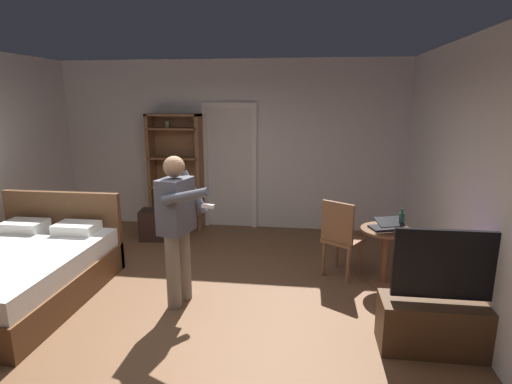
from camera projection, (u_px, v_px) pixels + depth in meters
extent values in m
plane|color=brown|center=(173.00, 320.00, 4.12)|extent=(6.94, 6.94, 0.00)
cube|color=silver|center=(231.00, 145.00, 6.90)|extent=(6.05, 0.12, 2.82)
cube|color=silver|center=(502.00, 194.00, 3.42)|extent=(0.12, 6.55, 2.82)
cube|color=white|center=(206.00, 168.00, 6.97)|extent=(0.08, 0.08, 2.05)
cube|color=white|center=(254.00, 169.00, 6.86)|extent=(0.08, 0.08, 2.05)
cube|color=white|center=(229.00, 105.00, 6.67)|extent=(0.93, 0.08, 0.08)
cube|color=brown|center=(14.00, 287.00, 4.46)|extent=(1.59, 2.08, 0.35)
cube|color=white|center=(10.00, 263.00, 4.39)|extent=(1.53, 2.02, 0.22)
cube|color=brown|center=(64.00, 229.00, 5.35)|extent=(1.59, 0.08, 1.02)
cube|color=white|center=(25.00, 226.00, 5.11)|extent=(0.50, 0.34, 0.12)
cube|color=white|center=(77.00, 228.00, 5.02)|extent=(0.50, 0.34, 0.12)
cube|color=brown|center=(152.00, 171.00, 6.92)|extent=(0.06, 0.32, 1.95)
cube|color=brown|center=(200.00, 173.00, 6.81)|extent=(0.06, 0.32, 1.95)
cube|color=brown|center=(173.00, 115.00, 6.64)|extent=(0.90, 0.32, 0.04)
cube|color=brown|center=(179.00, 170.00, 7.01)|extent=(0.90, 0.02, 1.95)
cube|color=brown|center=(178.00, 213.00, 7.03)|extent=(0.84, 0.32, 0.03)
cube|color=brown|center=(177.00, 186.00, 6.92)|extent=(0.84, 0.32, 0.03)
cube|color=brown|center=(175.00, 158.00, 6.81)|extent=(0.84, 0.32, 0.03)
cube|color=brown|center=(174.00, 129.00, 6.70)|extent=(0.84, 0.32, 0.03)
cylinder|color=#88945B|center=(167.00, 124.00, 6.69)|extent=(0.06, 0.06, 0.11)
cube|color=#4C331E|center=(449.00, 326.00, 3.58)|extent=(1.21, 0.40, 0.47)
cube|color=black|center=(458.00, 265.00, 3.42)|extent=(1.06, 0.05, 0.62)
cube|color=#583499|center=(456.00, 264.00, 3.45)|extent=(1.00, 0.01, 0.56)
cylinder|color=brown|center=(384.00, 258.00, 4.85)|extent=(0.08, 0.08, 0.67)
cylinder|color=brown|center=(382.00, 282.00, 4.92)|extent=(0.36, 0.36, 0.03)
cylinder|color=brown|center=(387.00, 230.00, 4.77)|extent=(0.60, 0.60, 0.03)
cube|color=black|center=(384.00, 228.00, 4.77)|extent=(0.37, 0.31, 0.02)
cube|color=black|center=(390.00, 222.00, 4.63)|extent=(0.37, 0.29, 0.07)
cube|color=navy|center=(390.00, 222.00, 4.63)|extent=(0.33, 0.25, 0.06)
cylinder|color=#1D442F|center=(401.00, 222.00, 4.64)|extent=(0.06, 0.06, 0.22)
cylinder|color=#1D442F|center=(402.00, 211.00, 4.61)|extent=(0.03, 0.03, 0.05)
cylinder|color=brown|center=(361.00, 258.00, 5.14)|extent=(0.04, 0.04, 0.45)
cylinder|color=brown|center=(337.00, 251.00, 5.35)|extent=(0.04, 0.04, 0.45)
cylinder|color=brown|center=(348.00, 266.00, 4.89)|extent=(0.04, 0.04, 0.45)
cylinder|color=brown|center=(324.00, 259.00, 5.10)|extent=(0.04, 0.04, 0.45)
cube|color=brown|center=(343.00, 240.00, 5.07)|extent=(0.58, 0.58, 0.04)
cube|color=brown|center=(337.00, 222.00, 4.88)|extent=(0.38, 0.26, 0.50)
cylinder|color=gray|center=(184.00, 264.00, 4.48)|extent=(0.15, 0.15, 0.82)
cylinder|color=gray|center=(173.00, 272.00, 4.28)|extent=(0.15, 0.15, 0.82)
cube|color=#4C4C56|center=(176.00, 206.00, 4.22)|extent=(0.35, 0.44, 0.58)
sphere|color=#936B4C|center=(174.00, 167.00, 4.13)|extent=(0.22, 0.22, 0.22)
cylinder|color=#4C4C56|center=(194.00, 192.00, 4.36)|extent=(0.34, 0.17, 0.47)
cylinder|color=#4C4C56|center=(185.00, 196.00, 3.89)|extent=(0.53, 0.22, 0.22)
cube|color=white|center=(208.00, 206.00, 3.79)|extent=(0.13, 0.06, 0.04)
cube|color=black|center=(160.00, 225.00, 6.43)|extent=(0.63, 0.42, 0.48)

